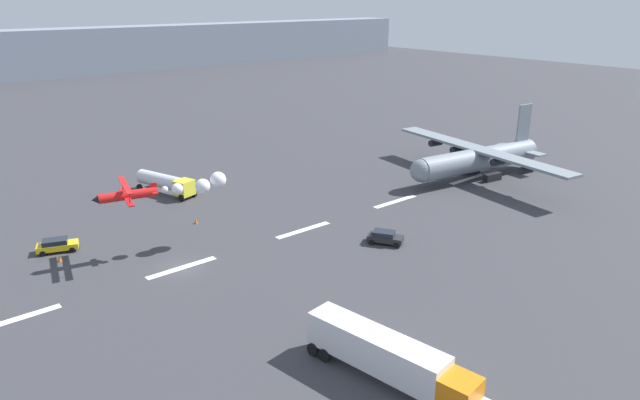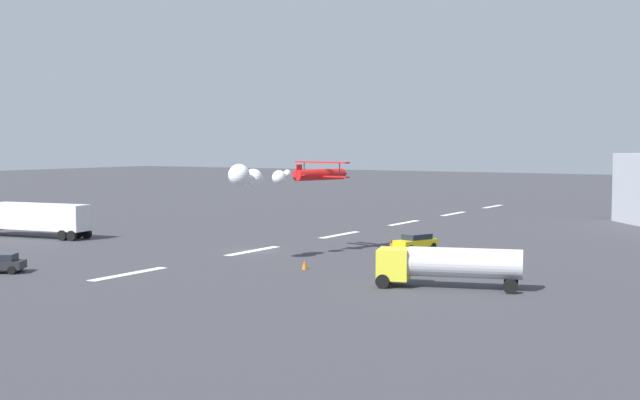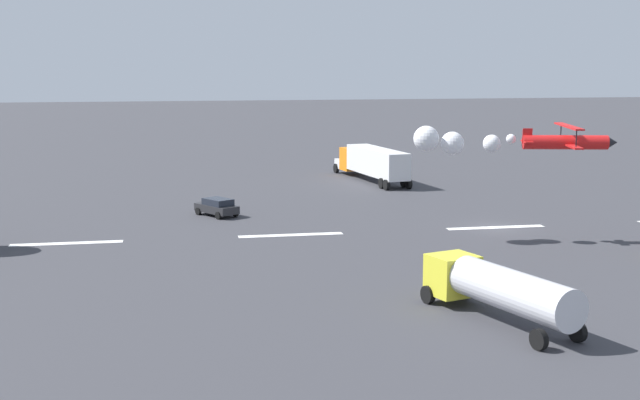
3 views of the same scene
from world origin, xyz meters
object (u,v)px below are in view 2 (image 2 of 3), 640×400
object	(u,v)px
stunt_biplane_red	(279,175)
fuel_tanker_truck	(447,264)
traffic_cone_far	(305,265)
airport_staff_sedan	(416,241)
traffic_cone_near	(392,243)
semi_truck_orange	(29,218)

from	to	relation	value
stunt_biplane_red	fuel_tanker_truck	world-z (taller)	stunt_biplane_red
fuel_tanker_truck	traffic_cone_far	distance (m)	13.64
stunt_biplane_red	airport_staff_sedan	xyz separation A→B (m)	(-11.36, 8.14, -6.55)
airport_staff_sedan	traffic_cone_near	distance (m)	3.01
stunt_biplane_red	semi_truck_orange	size ratio (longest dim) A/B	0.91
traffic_cone_near	traffic_cone_far	bearing A→B (deg)	1.87
airport_staff_sedan	traffic_cone_far	distance (m)	16.43
fuel_tanker_truck	traffic_cone_near	xyz separation A→B (m)	(-19.15, -13.93, -1.38)
semi_truck_orange	traffic_cone_near	world-z (taller)	semi_truck_orange
fuel_tanker_truck	airport_staff_sedan	distance (m)	21.58
stunt_biplane_red	airport_staff_sedan	size ratio (longest dim) A/B	3.06
semi_truck_orange	fuel_tanker_truck	bearing A→B (deg)	83.04
airport_staff_sedan	traffic_cone_far	size ratio (longest dim) A/B	6.32
semi_truck_orange	fuel_tanker_truck	xyz separation A→B (m)	(6.30, 51.60, -0.39)
airport_staff_sedan	traffic_cone_near	bearing A→B (deg)	-101.99
stunt_biplane_red	airport_staff_sedan	distance (m)	15.43
traffic_cone_near	stunt_biplane_red	bearing A→B (deg)	-23.58
fuel_tanker_truck	stunt_biplane_red	bearing A→B (deg)	-110.53
traffic_cone_near	traffic_cone_far	world-z (taller)	same
fuel_tanker_truck	traffic_cone_near	world-z (taller)	fuel_tanker_truck
fuel_tanker_truck	semi_truck_orange	bearing A→B (deg)	-96.96
semi_truck_orange	traffic_cone_far	distance (m)	38.48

